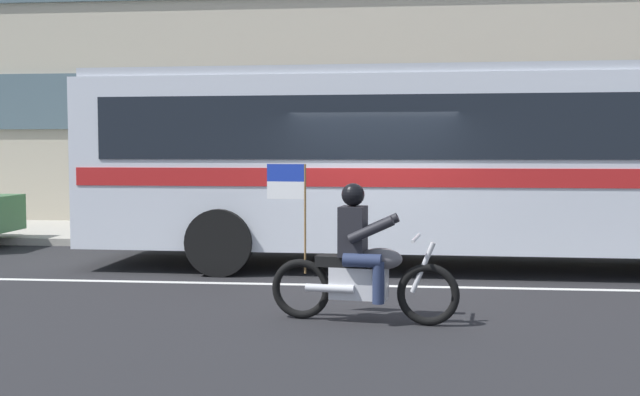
% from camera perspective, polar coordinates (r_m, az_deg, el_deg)
% --- Properties ---
extents(ground_plane, '(60.00, 60.00, 0.00)m').
position_cam_1_polar(ground_plane, '(11.12, 4.10, -6.30)').
color(ground_plane, black).
extents(sidewalk_curb, '(28.00, 3.80, 0.15)m').
position_cam_1_polar(sidewalk_curb, '(16.16, 4.58, -2.91)').
color(sidewalk_curb, '#A39E93').
rests_on(sidewalk_curb, ground_plane).
extents(lane_center_stripe, '(26.60, 0.14, 0.01)m').
position_cam_1_polar(lane_center_stripe, '(10.53, 4.01, -6.84)').
color(lane_center_stripe, silver).
rests_on(lane_center_stripe, ground_plane).
extents(office_building_facade, '(28.00, 0.89, 9.10)m').
position_cam_1_polar(office_building_facade, '(18.52, 4.79, 11.83)').
color(office_building_facade, '#B2A893').
rests_on(office_building_facade, ground_plane).
extents(transit_bus, '(12.57, 2.86, 3.22)m').
position_cam_1_polar(transit_bus, '(12.21, 11.48, 3.42)').
color(transit_bus, silver).
rests_on(transit_bus, ground_plane).
extents(motorcycle_with_rider, '(2.18, 0.68, 1.78)m').
position_cam_1_polar(motorcycle_with_rider, '(8.24, 3.22, -5.10)').
color(motorcycle_with_rider, black).
rests_on(motorcycle_with_rider, ground_plane).
extents(fire_hydrant, '(0.22, 0.30, 0.75)m').
position_cam_1_polar(fire_hydrant, '(14.87, 3.06, -1.75)').
color(fire_hydrant, gold).
rests_on(fire_hydrant, sidewalk_curb).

